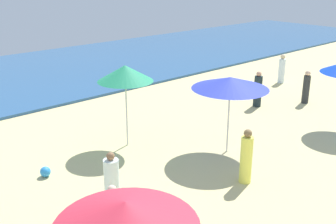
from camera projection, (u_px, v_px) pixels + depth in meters
ocean at (56, 70)px, 24.51m from camera, size 60.00×12.34×0.12m
umbrella_1 at (125, 73)px, 13.49m from camera, size 1.86×1.86×2.83m
umbrella_3 at (230, 83)px, 13.06m from camera, size 2.48×2.48×2.57m
umbrella_4 at (126, 214)px, 6.40m from camera, size 2.36×2.36×2.42m
beachgoer_0 at (112, 182)px, 10.47m from camera, size 0.53×0.53×1.50m
beachgoer_1 at (246, 158)px, 11.61m from camera, size 0.47×0.47×1.62m
beachgoer_2 at (258, 90)px, 18.10m from camera, size 0.37×0.37×1.59m
beachgoer_4 at (306, 88)px, 18.58m from camera, size 0.44×0.44×1.51m
beachgoer_5 at (113, 219)px, 8.83m from camera, size 0.32×0.32×1.55m
beachgoer_7 at (282, 70)px, 21.87m from camera, size 0.48×0.48×1.54m
beach_ball_0 at (45, 172)px, 12.11m from camera, size 0.31×0.31×0.31m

